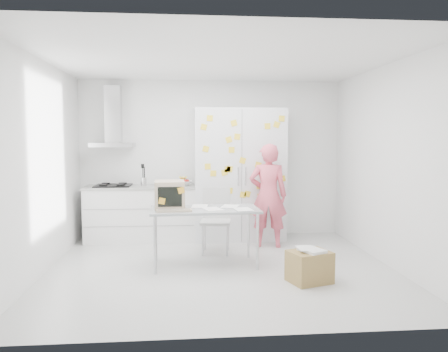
{
  "coord_description": "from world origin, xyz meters",
  "views": [
    {
      "loc": [
        -0.45,
        -5.61,
        1.72
      ],
      "look_at": [
        0.11,
        0.73,
        1.16
      ],
      "focal_mm": 35.0,
      "sensor_mm": 36.0,
      "label": 1
    }
  ],
  "objects": [
    {
      "name": "tall_cabinet",
      "position": [
        0.45,
        1.67,
        1.1
      ],
      "size": [
        1.5,
        0.68,
        2.2
      ],
      "color": "silver",
      "rests_on": "ground"
    },
    {
      "name": "person",
      "position": [
        0.84,
        1.1,
        0.81
      ],
      "size": [
        0.65,
        0.49,
        1.63
      ],
      "primitive_type": "imported",
      "rotation": [
        0.0,
        0.0,
        2.96
      ],
      "color": "#E4596D",
      "rests_on": "ground"
    },
    {
      "name": "walls",
      "position": [
        0.0,
        0.72,
        1.35
      ],
      "size": [
        4.52,
        4.01,
        2.7
      ],
      "color": "white",
      "rests_on": "ground"
    },
    {
      "name": "counter_run",
      "position": [
        -1.2,
        1.7,
        0.47
      ],
      "size": [
        1.84,
        0.63,
        1.28
      ],
      "color": "white",
      "rests_on": "ground"
    },
    {
      "name": "range_hood",
      "position": [
        -1.65,
        1.84,
        1.96
      ],
      "size": [
        0.7,
        0.48,
        1.01
      ],
      "color": "silver",
      "rests_on": "walls"
    },
    {
      "name": "desk",
      "position": [
        -0.5,
        0.18,
        0.87
      ],
      "size": [
        1.47,
        0.79,
        1.15
      ],
      "rotation": [
        0.0,
        0.0,
        0.05
      ],
      "color": "#A1A8AB",
      "rests_on": "ground"
    },
    {
      "name": "ceiling",
      "position": [
        0.0,
        0.0,
        2.7
      ],
      "size": [
        4.5,
        4.0,
        0.02
      ],
      "primitive_type": "cube",
      "color": "white",
      "rests_on": "walls"
    },
    {
      "name": "floor",
      "position": [
        0.0,
        0.0,
        -0.01
      ],
      "size": [
        4.5,
        4.0,
        0.02
      ],
      "primitive_type": "cube",
      "color": "silver",
      "rests_on": "ground"
    },
    {
      "name": "chair",
      "position": [
        -0.0,
        0.85,
        0.55
      ],
      "size": [
        0.49,
        0.49,
        0.97
      ],
      "rotation": [
        0.0,
        0.0,
        -0.14
      ],
      "color": "#BDBDBA",
      "rests_on": "ground"
    },
    {
      "name": "cardboard_box",
      "position": [
        1.01,
        -0.64,
        0.19
      ],
      "size": [
        0.56,
        0.5,
        0.41
      ],
      "rotation": [
        0.0,
        0.0,
        0.32
      ],
      "color": "olive",
      "rests_on": "ground"
    }
  ]
}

